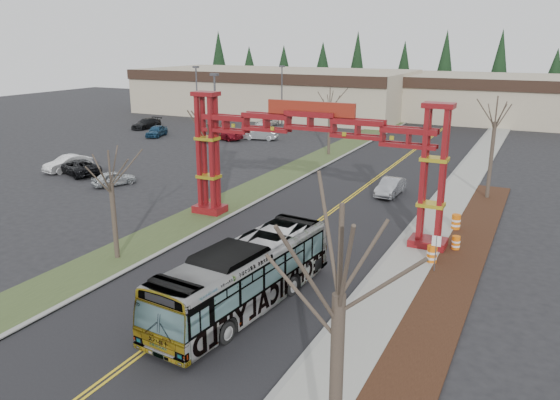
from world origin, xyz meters
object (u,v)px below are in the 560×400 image
Objects in this scene: bare_tree_median_near at (111,184)px; transit_bus at (245,276)px; silver_sedan at (390,187)px; bare_tree_right_far at (495,123)px; gateway_arch at (310,142)px; parked_car_near_a at (114,178)px; retail_building_east at (526,99)px; parked_car_near_c at (78,167)px; parked_car_mid_b at (157,131)px; parked_car_mid_a at (225,134)px; parked_car_near_b at (68,163)px; barrel_north at (456,223)px; parked_car_far_b at (267,122)px; bare_tree_median_mid at (211,137)px; barrel_south at (432,255)px; light_pole_near at (216,114)px; light_pole_far at (282,91)px; parked_car_far_c at (146,124)px; parked_car_far_a at (260,134)px; retail_building_west at (275,91)px; bare_tree_right_near at (339,297)px; street_sign at (436,246)px; light_pole_mid at (197,96)px; barrel_mid at (456,243)px; bare_tree_median_far at (330,107)px.

transit_bus is at bearing -11.32° from bare_tree_median_near.
silver_sedan is 9.46m from bare_tree_right_far.
gateway_arch reaches higher than parked_car_near_a.
retail_building_east reaches higher than parked_car_near_c.
parked_car_mid_a is at bearing -4.28° from parked_car_mid_b.
barrel_north is (36.97, -1.08, -0.21)m from parked_car_near_b.
bare_tree_median_mid reaches higher than parked_car_far_b.
gateway_arch is 8.02m from bare_tree_median_mid.
gateway_arch is at bearing -3.39° from bare_tree_median_mid.
parked_car_near_c is 1.23× the size of parked_car_mid_b.
parked_car_far_b is at bearing 127.94° from barrel_south.
light_pole_near is (4.41, 9.88, 4.74)m from parked_car_near_a.
parked_car_near_c is 0.83× the size of bare_tree_median_near.
light_pole_far is (-6.87, 28.70, -0.30)m from light_pole_near.
transit_bus reaches higher than parked_car_far_b.
parked_car_far_c is (-15.14, 2.79, -0.03)m from parked_car_mid_a.
parked_car_near_b is 25.32m from parked_car_far_a.
retail_building_west is 85.46m from bare_tree_right_near.
barrel_north is (39.00, -49.86, -3.20)m from retail_building_west.
parked_car_far_b is 54.42m from street_sign.
light_pole_mid is (-0.35, 22.86, 4.52)m from parked_car_near_b.
gateway_arch reaches higher than parked_car_near_b.
barrel_south is 6.55m from barrel_north.
bare_tree_median_mid is (-18.00, -61.48, 2.14)m from retail_building_east.
bare_tree_median_mid is (-8.00, 0.47, -0.33)m from gateway_arch.
bare_tree_right_far is (33.61, -13.91, 5.41)m from parked_car_mid_a.
bare_tree_right_near is at bearing 73.79° from parked_car_near_c.
parked_car_far_a is at bearing 142.98° from silver_sedan.
barrel_north is at bearing -43.85° from silver_sedan.
retail_building_west is at bearing -168.29° from parked_car_far_a.
retail_building_west is 7.12× the size of bare_tree_median_near.
street_sign is (17.12, 6.16, -2.98)m from bare_tree_median_near.
parked_car_near_b is 4.94× the size of barrel_mid.
parked_car_far_c is 57.45m from barrel_south.
parked_car_far_b is 28.34m from light_pole_near.
transit_bus reaches higher than parked_car_near_c.
bare_tree_right_near is at bearing -44.05° from transit_bus.
barrel_mid is at bearing 29.80° from bare_tree_median_near.
silver_sedan is 0.48× the size of light_pole_far.
parked_car_mid_b is 0.49× the size of bare_tree_right_near.
parked_car_near_a is 0.43× the size of bare_tree_right_near.
parked_car_far_a is (-29.42, -32.94, -2.77)m from retail_building_east.
street_sign reaches higher than parked_car_near_c.
barrel_north is at bearing -49.46° from bare_tree_median_far.
parked_car_far_a is 2.08× the size of street_sign.
bare_tree_right_near is at bearing -63.41° from parked_car_mid_b.
barrel_south is (-1.27, 19.06, -6.12)m from bare_tree_right_near.
silver_sedan reaches higher than barrel_mid.
barrel_mid is 0.84× the size of barrel_north.
street_sign is at bearing 53.79° from transit_bus.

